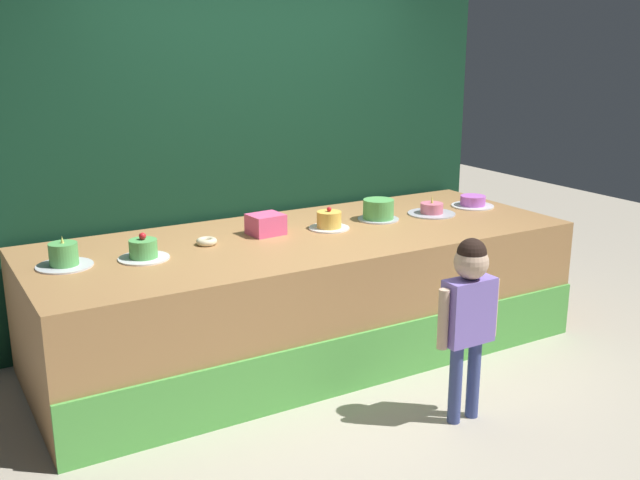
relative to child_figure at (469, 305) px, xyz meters
The scene contains 12 objects.
ground_plane 0.96m from the child_figure, 116.36° to the left, with size 12.00×12.00×0.00m, color #BCB29E.
stage_platform 1.33m from the child_figure, 103.22° to the left, with size 3.57×1.37×0.82m.
curtain_backdrop 2.25m from the child_figure, 98.29° to the left, with size 3.90×0.08×3.14m, color #113823.
child_figure is the anchor object (origin of this frame).
pink_box 1.52m from the child_figure, 110.02° to the left, with size 0.22×0.19×0.13m, color #F95991.
donut 1.68m from the child_figure, 124.64° to the left, with size 0.13×0.13×0.04m, color beige.
cake_far_left 2.27m from the child_figure, 143.25° to the left, with size 0.32×0.32×0.18m.
cake_left 1.89m from the child_figure, 137.36° to the left, with size 0.30×0.30×0.16m.
cake_center_left 1.34m from the child_figure, 93.54° to the left, with size 0.28×0.28×0.15m.
cake_center_right 1.43m from the child_figure, 75.59° to the left, with size 0.29×0.29×0.15m.
cake_right 1.53m from the child_figure, 59.03° to the left, with size 0.35×0.35×0.14m.
cake_far_right 1.83m from the child_figure, 47.94° to the left, with size 0.32×0.32×0.08m.
Camera 1 is at (-2.28, -3.41, 2.08)m, focal length 41.32 mm.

